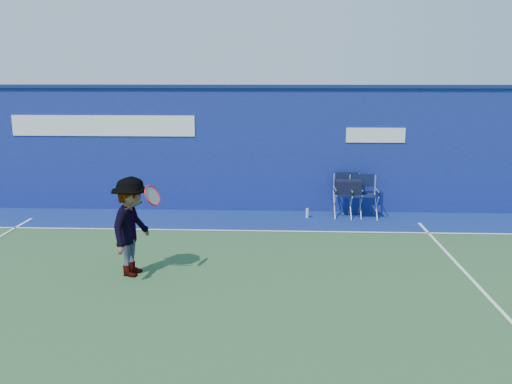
{
  "coord_description": "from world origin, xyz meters",
  "views": [
    {
      "loc": [
        1.32,
        -8.04,
        3.3
      ],
      "look_at": [
        0.85,
        2.6,
        1.0
      ],
      "focal_mm": 38.0,
      "sensor_mm": 36.0,
      "label": 1
    }
  ],
  "objects_px": {
    "tennis_player": "(132,226)",
    "directors_chair_right": "(363,205)",
    "water_bottle": "(307,213)",
    "directors_chair_left": "(347,198)"
  },
  "relations": [
    {
      "from": "directors_chair_left",
      "to": "water_bottle",
      "type": "bearing_deg",
      "value": -168.89
    },
    {
      "from": "directors_chair_left",
      "to": "tennis_player",
      "type": "bearing_deg",
      "value": -135.21
    },
    {
      "from": "tennis_player",
      "to": "directors_chair_right",
      "type": "bearing_deg",
      "value": 41.69
    },
    {
      "from": "directors_chair_right",
      "to": "directors_chair_left",
      "type": "bearing_deg",
      "value": 165.59
    },
    {
      "from": "water_bottle",
      "to": "tennis_player",
      "type": "relative_size",
      "value": 0.14
    },
    {
      "from": "directors_chair_right",
      "to": "water_bottle",
      "type": "bearing_deg",
      "value": -175.89
    },
    {
      "from": "water_bottle",
      "to": "tennis_player",
      "type": "distance_m",
      "value": 5.0
    },
    {
      "from": "directors_chair_right",
      "to": "tennis_player",
      "type": "bearing_deg",
      "value": -138.31
    },
    {
      "from": "directors_chair_right",
      "to": "tennis_player",
      "type": "distance_m",
      "value": 5.95
    },
    {
      "from": "directors_chair_left",
      "to": "directors_chair_right",
      "type": "relative_size",
      "value": 1.03
    }
  ]
}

